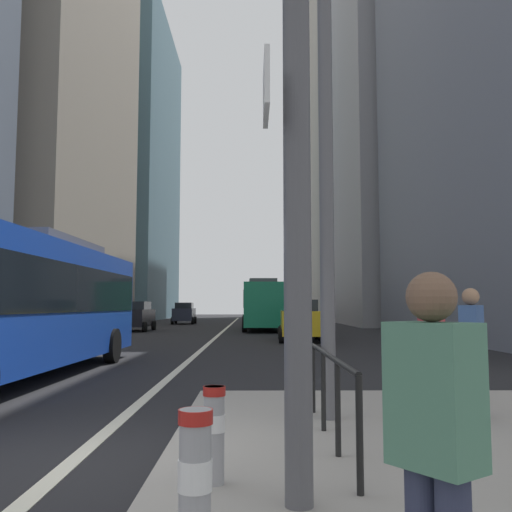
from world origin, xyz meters
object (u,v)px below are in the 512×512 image
pedestrian_waiting (432,343)px  pedestrian_walking (435,443)px  bollard_left (195,486)px  bollard_right (214,429)px  car_receding_far (300,319)px  traffic_signal_gantry (57,8)px  pedestrian_far (472,345)px  car_receding_near (300,320)px  city_bus_blue_oncoming (15,298)px  city_bus_red_distant (271,304)px  city_bus_red_receding (262,303)px  car_oncoming_far (136,316)px  car_oncoming_mid (184,313)px  street_lamp_post (325,51)px

pedestrian_waiting → pedestrian_walking: size_ratio=0.98×
bollard_left → pedestrian_waiting: size_ratio=0.57×
bollard_right → car_receding_far: bearing=83.3°
car_receding_far → traffic_signal_gantry: 24.31m
pedestrian_walking → pedestrian_far: pedestrian_far is taller
traffic_signal_gantry → car_receding_far: bearing=80.5°
pedestrian_waiting → bollard_right: bearing=-127.4°
car_receding_near → bollard_right: 21.60m
car_receding_near → bollard_left: bearing=-96.3°
city_bus_blue_oncoming → city_bus_red_distant: bearing=80.6°
city_bus_red_receding → pedestrian_walking: 36.34m
car_receding_far → car_oncoming_far: 13.39m
car_oncoming_mid → car_receding_far: (8.64, -23.11, -0.00)m
bollard_left → bollard_right: (-0.01, 1.73, -0.06)m
car_receding_far → bollard_left: bearing=-96.2°
car_oncoming_mid → bollard_right: (5.93, -46.33, -0.38)m
car_receding_near → pedestrian_far: size_ratio=2.41×
car_receding_far → car_receding_near: bearing=-94.4°
city_bus_red_receding → pedestrian_waiting: (2.30, -29.62, -0.78)m
bollard_right → pedestrian_waiting: (3.27, 4.27, 0.45)m
car_oncoming_far → pedestrian_far: size_ratio=2.51×
car_oncoming_far → traffic_signal_gantry: traffic_signal_gantry is taller
car_receding_far → bollard_right: 23.39m
car_receding_far → traffic_signal_gantry: (-3.99, -23.78, 3.11)m
traffic_signal_gantry → city_bus_red_distant: bearing=86.2°
bollard_right → pedestrian_walking: size_ratio=0.49×
car_oncoming_far → city_bus_red_receding: bearing=12.5°
street_lamp_post → city_bus_blue_oncoming: bearing=142.1°
car_oncoming_mid → pedestrian_waiting: car_oncoming_mid is taller
car_oncoming_mid → car_oncoming_far: same height
pedestrian_walking → city_bus_red_distant: bearing=88.9°
bollard_right → city_bus_red_distant: bearing=87.6°
pedestrian_waiting → pedestrian_far: pedestrian_far is taller
car_receding_near → bollard_left: (-2.56, -23.18, -0.32)m
city_bus_blue_oncoming → street_lamp_post: bearing=-37.9°
bollard_left → pedestrian_waiting: 6.84m
city_bus_red_receding → car_oncoming_far: city_bus_red_receding is taller
car_oncoming_far → pedestrian_far: (10.72, -29.24, 0.14)m
city_bus_blue_oncoming → traffic_signal_gantry: traffic_signal_gantry is taller
city_bus_blue_oncoming → traffic_signal_gantry: bearing=-65.5°
city_bus_red_distant → car_oncoming_far: city_bus_red_distant is taller
city_bus_blue_oncoming → bollard_right: 9.28m
car_oncoming_mid → traffic_signal_gantry: (4.65, -46.88, 3.11)m
city_bus_red_receding → bollard_right: city_bus_red_receding is taller
city_bus_red_distant → car_receding_near: 29.63m
city_bus_blue_oncoming → pedestrian_walking: bearing=-58.7°
city_bus_blue_oncoming → car_receding_near: size_ratio=2.88×
pedestrian_waiting → pedestrian_walking: (-2.14, -6.71, 0.02)m
city_bus_red_distant → pedestrian_walking: 53.52m
city_bus_blue_oncoming → city_bus_red_receding: 26.87m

